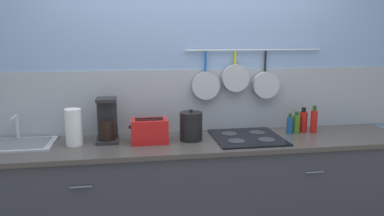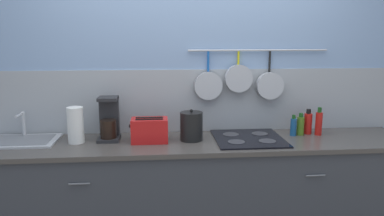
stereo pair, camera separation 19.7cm
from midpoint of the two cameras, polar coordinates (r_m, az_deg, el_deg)
wall_back at (r=3.10m, az=-2.19°, el=3.41°), size 7.20×0.15×2.60m
cabinet_base at (r=3.01m, az=-1.27°, el=-13.63°), size 3.29×0.58×0.86m
countertop at (r=2.85m, az=-1.31°, el=-5.43°), size 3.33×0.60×0.03m
sink_basin at (r=3.07m, az=-27.28°, el=-4.85°), size 0.57×0.37×0.21m
paper_towel_roll at (r=2.88m, az=-19.49°, el=-2.78°), size 0.12×0.12×0.27m
coffee_maker at (r=2.92m, az=-14.69°, el=-2.24°), size 0.16×0.21×0.33m
toaster at (r=2.81m, az=-8.51°, el=-3.49°), size 0.29×0.17×0.18m
kettle at (r=2.85m, az=-2.13°, el=-2.81°), size 0.17×0.17×0.24m
cooktop at (r=2.94m, az=6.52°, el=-4.47°), size 0.52×0.53×0.01m
bottle_cooking_wine at (r=3.11m, az=12.94°, el=-2.53°), size 0.05×0.05×0.17m
bottle_hot_sauce at (r=3.15m, az=13.91°, el=-2.32°), size 0.06×0.06×0.18m
bottle_olive_oil at (r=3.21m, az=14.92°, el=-1.94°), size 0.07×0.07×0.20m
bottle_sesame_oil at (r=3.20m, az=16.42°, el=-1.89°), size 0.05×0.05×0.22m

